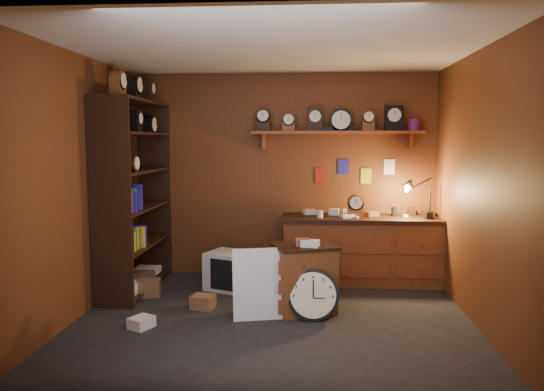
{
  "coord_description": "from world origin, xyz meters",
  "views": [
    {
      "loc": [
        0.37,
        -5.26,
        1.82
      ],
      "look_at": [
        -0.04,
        0.35,
        1.23
      ],
      "focal_mm": 35.0,
      "sensor_mm": 36.0,
      "label": 1
    }
  ],
  "objects_px": {
    "workbench": "(364,246)",
    "shelving_unit": "(132,187)",
    "big_round_clock": "(313,295)",
    "low_cabinet": "(304,275)"
  },
  "relations": [
    {
      "from": "workbench",
      "to": "shelving_unit",
      "type": "bearing_deg",
      "value": -170.13
    },
    {
      "from": "shelving_unit",
      "to": "big_round_clock",
      "type": "bearing_deg",
      "value": -24.33
    },
    {
      "from": "shelving_unit",
      "to": "workbench",
      "type": "xyz_separation_m",
      "value": [
        2.84,
        0.49,
        -0.78
      ]
    },
    {
      "from": "workbench",
      "to": "big_round_clock",
      "type": "bearing_deg",
      "value": -113.55
    },
    {
      "from": "low_cabinet",
      "to": "shelving_unit",
      "type": "bearing_deg",
      "value": 140.3
    },
    {
      "from": "workbench",
      "to": "big_round_clock",
      "type": "relative_size",
      "value": 3.93
    },
    {
      "from": "shelving_unit",
      "to": "low_cabinet",
      "type": "xyz_separation_m",
      "value": [
        2.1,
        -0.72,
        -0.86
      ]
    },
    {
      "from": "shelving_unit",
      "to": "workbench",
      "type": "relative_size",
      "value": 1.24
    },
    {
      "from": "workbench",
      "to": "big_round_clock",
      "type": "height_order",
      "value": "workbench"
    },
    {
      "from": "low_cabinet",
      "to": "big_round_clock",
      "type": "xyz_separation_m",
      "value": [
        0.1,
        -0.27,
        -0.14
      ]
    }
  ]
}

